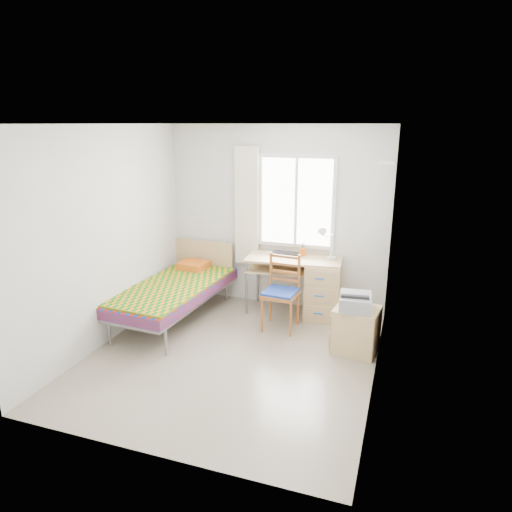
{
  "coord_description": "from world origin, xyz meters",
  "views": [
    {
      "loc": [
        1.79,
        -4.43,
        2.61
      ],
      "look_at": [
        0.1,
        0.55,
        1.07
      ],
      "focal_mm": 32.0,
      "sensor_mm": 36.0,
      "label": 1
    }
  ],
  "objects_px": {
    "printer": "(355,302)",
    "bed": "(176,289)",
    "desk": "(318,286)",
    "chair": "(282,288)",
    "cabinet": "(356,330)"
  },
  "relations": [
    {
      "from": "printer",
      "to": "bed",
      "type": "bearing_deg",
      "value": 169.81
    },
    {
      "from": "desk",
      "to": "chair",
      "type": "xyz_separation_m",
      "value": [
        -0.37,
        -0.52,
        0.11
      ]
    },
    {
      "from": "bed",
      "to": "cabinet",
      "type": "relative_size",
      "value": 3.77
    },
    {
      "from": "bed",
      "to": "chair",
      "type": "relative_size",
      "value": 2.14
    },
    {
      "from": "desk",
      "to": "cabinet",
      "type": "distance_m",
      "value": 1.1
    },
    {
      "from": "bed",
      "to": "desk",
      "type": "bearing_deg",
      "value": 25.16
    },
    {
      "from": "desk",
      "to": "cabinet",
      "type": "height_order",
      "value": "desk"
    },
    {
      "from": "chair",
      "to": "cabinet",
      "type": "distance_m",
      "value": 1.1
    },
    {
      "from": "chair",
      "to": "cabinet",
      "type": "height_order",
      "value": "chair"
    },
    {
      "from": "bed",
      "to": "printer",
      "type": "relative_size",
      "value": 4.76
    },
    {
      "from": "bed",
      "to": "desk",
      "type": "relative_size",
      "value": 1.56
    },
    {
      "from": "desk",
      "to": "printer",
      "type": "xyz_separation_m",
      "value": [
        0.61,
        -0.91,
        0.19
      ]
    },
    {
      "from": "bed",
      "to": "chair",
      "type": "bearing_deg",
      "value": 11.51
    },
    {
      "from": "cabinet",
      "to": "bed",
      "type": "bearing_deg",
      "value": -176.37
    },
    {
      "from": "bed",
      "to": "desk",
      "type": "xyz_separation_m",
      "value": [
        1.83,
        0.71,
        0.01
      ]
    }
  ]
}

